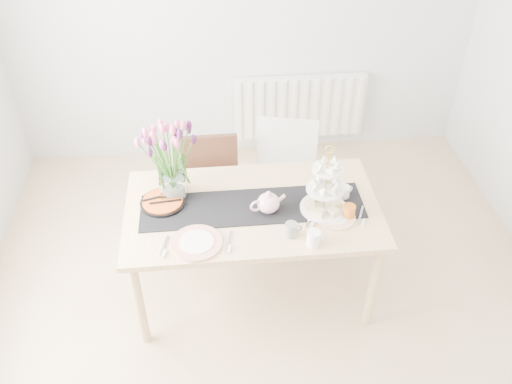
{
  "coord_description": "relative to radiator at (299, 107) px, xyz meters",
  "views": [
    {
      "loc": [
        -0.32,
        -2.1,
        2.97
      ],
      "look_at": [
        -0.07,
        0.43,
        0.91
      ],
      "focal_mm": 38.0,
      "sensor_mm": 36.0,
      "label": 1
    }
  ],
  "objects": [
    {
      "name": "dining_table",
      "position": [
        -0.59,
        -1.71,
        0.22
      ],
      "size": [
        1.6,
        0.9,
        0.75
      ],
      "color": "tan",
      "rests_on": "ground"
    },
    {
      "name": "mug_white",
      "position": [
        -0.27,
        -2.08,
        0.35
      ],
      "size": [
        0.09,
        0.09,
        0.1
      ],
      "primitive_type": "cylinder",
      "rotation": [
        0.0,
        0.0,
        0.14
      ],
      "color": "white",
      "rests_on": "dining_table"
    },
    {
      "name": "plate_right",
      "position": [
        -0.09,
        -1.86,
        0.31
      ],
      "size": [
        0.33,
        0.33,
        0.01
      ],
      "primitive_type": "cylinder",
      "rotation": [
        0.0,
        0.0,
        -0.41
      ],
      "color": "white",
      "rests_on": "dining_table"
    },
    {
      "name": "table_runner",
      "position": [
        -0.59,
        -1.71,
        0.3
      ],
      "size": [
        1.4,
        0.35,
        0.01
      ],
      "primitive_type": "cube",
      "color": "black",
      "rests_on": "dining_table"
    },
    {
      "name": "cream_jug",
      "position": [
        0.0,
        -1.67,
        0.34
      ],
      "size": [
        0.11,
        0.11,
        0.08
      ],
      "primitive_type": "cylinder",
      "rotation": [
        0.0,
        0.0,
        0.42
      ],
      "color": "white",
      "rests_on": "dining_table"
    },
    {
      "name": "tart_tin",
      "position": [
        -1.15,
        -1.63,
        0.32
      ],
      "size": [
        0.29,
        0.29,
        0.03
      ],
      "rotation": [
        0.0,
        0.0,
        -0.17
      ],
      "color": "black",
      "rests_on": "dining_table"
    },
    {
      "name": "mug_grey",
      "position": [
        -0.39,
        -1.99,
        0.34
      ],
      "size": [
        0.08,
        0.08,
        0.09
      ],
      "primitive_type": "cylinder",
      "rotation": [
        0.0,
        0.0,
        0.16
      ],
      "color": "slate",
      "rests_on": "dining_table"
    },
    {
      "name": "tulip_vase",
      "position": [
        -1.08,
        -1.54,
        0.63
      ],
      "size": [
        0.61,
        0.61,
        0.51
      ],
      "rotation": [
        0.0,
        0.0,
        0.15
      ],
      "color": "silver",
      "rests_on": "dining_table"
    },
    {
      "name": "teapot",
      "position": [
        -0.5,
        -1.77,
        0.37
      ],
      "size": [
        0.26,
        0.24,
        0.15
      ],
      "primitive_type": null,
      "rotation": [
        0.0,
        0.0,
        0.26
      ],
      "color": "silver",
      "rests_on": "dining_table"
    },
    {
      "name": "room_shell",
      "position": [
        -0.5,
        -2.19,
        0.85
      ],
      "size": [
        4.5,
        4.5,
        4.5
      ],
      "color": "tan",
      "rests_on": "ground"
    },
    {
      "name": "radiator",
      "position": [
        0.0,
        0.0,
        0.0
      ],
      "size": [
        1.2,
        0.08,
        0.6
      ],
      "primitive_type": "cube",
      "color": "white",
      "rests_on": "room_shell"
    },
    {
      "name": "cake_stand",
      "position": [
        -0.15,
        -1.78,
        0.42
      ],
      "size": [
        0.29,
        0.29,
        0.43
      ],
      "rotation": [
        0.0,
        0.0,
        -0.22
      ],
      "color": "gold",
      "rests_on": "dining_table"
    },
    {
      "name": "mug_orange",
      "position": [
        -0.01,
        -1.87,
        0.34
      ],
      "size": [
        0.1,
        0.1,
        0.09
      ],
      "primitive_type": "cylinder",
      "rotation": [
        0.0,
        0.0,
        1.0
      ],
      "color": "orange",
      "rests_on": "dining_table"
    },
    {
      "name": "chair_brown",
      "position": [
        -0.84,
        -1.12,
        0.04
      ],
      "size": [
        0.42,
        0.42,
        0.84
      ],
      "rotation": [
        0.0,
        0.0,
        0.01
      ],
      "color": "#3B2115",
      "rests_on": "ground"
    },
    {
      "name": "plate_left",
      "position": [
        -0.94,
        -2.01,
        0.31
      ],
      "size": [
        0.36,
        0.36,
        0.02
      ],
      "primitive_type": "cylinder",
      "rotation": [
        0.0,
        0.0,
        -0.23
      ],
      "color": "silver",
      "rests_on": "dining_table"
    },
    {
      "name": "chair_white",
      "position": [
        -0.29,
        -1.07,
        0.08
      ],
      "size": [
        0.54,
        0.54,
        0.91
      ],
      "rotation": [
        0.0,
        0.0,
        -0.23
      ],
      "color": "silver",
      "rests_on": "ground"
    }
  ]
}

